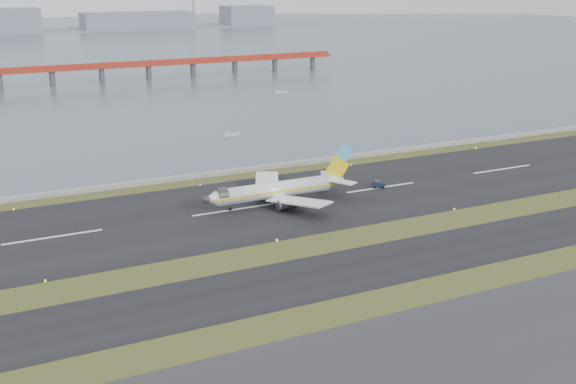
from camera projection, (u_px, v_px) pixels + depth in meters
name	position (u px, v px, depth m)	size (l,w,h in m)	color
ground	(294.00, 254.00, 138.85)	(1000.00, 1000.00, 0.00)	#2E4017
taxiway_strip	(325.00, 276.00, 128.57)	(1000.00, 18.00, 0.10)	black
runway_strip	(234.00, 210.00, 164.51)	(1000.00, 45.00, 0.10)	black
seawall	(190.00, 177.00, 190.05)	(1000.00, 2.50, 1.00)	#969690
bay_water	(10.00, 48.00, 532.49)	(1400.00, 800.00, 1.30)	#495C69
red_pier	(101.00, 68.00, 359.28)	(260.00, 5.00, 10.20)	#A42D1C
far_shoreline	(5.00, 26.00, 673.51)	(1400.00, 80.00, 60.50)	gray
airliner	(280.00, 189.00, 168.35)	(38.52, 32.89, 12.80)	white
pushback_tug	(378.00, 184.00, 181.43)	(3.38, 2.65, 1.91)	#121B32
workboat_near	(230.00, 134.00, 240.51)	(6.27, 2.40, 1.49)	#B8B8BC
workboat_far	(281.00, 92.00, 327.37)	(6.52, 3.95, 1.51)	#B8B8BC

